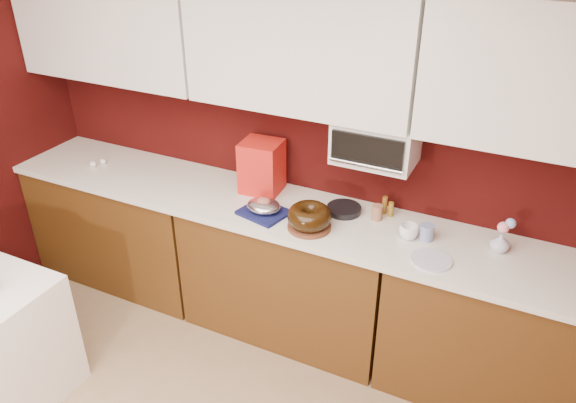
# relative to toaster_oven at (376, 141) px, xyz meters

# --- Properties ---
(wall_back) EXTENTS (4.00, 0.02, 2.50)m
(wall_back) POSITION_rel_toaster_oven_xyz_m (-0.45, 0.15, -0.12)
(wall_back) COLOR #370907
(wall_back) RESTS_ON floor
(base_cabinet_left) EXTENTS (1.31, 0.58, 0.86)m
(base_cabinet_left) POSITION_rel_toaster_oven_xyz_m (-1.78, -0.17, -0.95)
(base_cabinet_left) COLOR #513010
(base_cabinet_left) RESTS_ON floor
(base_cabinet_center) EXTENTS (1.31, 0.58, 0.86)m
(base_cabinet_center) POSITION_rel_toaster_oven_xyz_m (-0.45, -0.17, -0.95)
(base_cabinet_center) COLOR #513010
(base_cabinet_center) RESTS_ON floor
(base_cabinet_right) EXTENTS (1.31, 0.58, 0.86)m
(base_cabinet_right) POSITION_rel_toaster_oven_xyz_m (0.88, -0.17, -0.95)
(base_cabinet_right) COLOR #513010
(base_cabinet_right) RESTS_ON floor
(countertop) EXTENTS (4.00, 0.62, 0.04)m
(countertop) POSITION_rel_toaster_oven_xyz_m (-0.45, -0.17, -0.49)
(countertop) COLOR silver
(countertop) RESTS_ON base_cabinet_center
(upper_cabinet_left) EXTENTS (1.31, 0.33, 0.70)m
(upper_cabinet_left) POSITION_rel_toaster_oven_xyz_m (-1.78, -0.02, 0.48)
(upper_cabinet_left) COLOR white
(upper_cabinet_left) RESTS_ON wall_back
(upper_cabinet_center) EXTENTS (1.31, 0.33, 0.70)m
(upper_cabinet_center) POSITION_rel_toaster_oven_xyz_m (-0.45, -0.02, 0.48)
(upper_cabinet_center) COLOR white
(upper_cabinet_center) RESTS_ON wall_back
(upper_cabinet_right) EXTENTS (1.31, 0.33, 0.70)m
(upper_cabinet_right) POSITION_rel_toaster_oven_xyz_m (0.88, -0.02, 0.48)
(upper_cabinet_right) COLOR white
(upper_cabinet_right) RESTS_ON wall_back
(toaster_oven) EXTENTS (0.45, 0.30, 0.25)m
(toaster_oven) POSITION_rel_toaster_oven_xyz_m (0.00, 0.00, 0.00)
(toaster_oven) COLOR white
(toaster_oven) RESTS_ON upper_cabinet_center
(toaster_oven_door) EXTENTS (0.40, 0.02, 0.18)m
(toaster_oven_door) POSITION_rel_toaster_oven_xyz_m (0.00, -0.16, 0.00)
(toaster_oven_door) COLOR black
(toaster_oven_door) RESTS_ON toaster_oven
(toaster_oven_handle) EXTENTS (0.42, 0.02, 0.02)m
(toaster_oven_handle) POSITION_rel_toaster_oven_xyz_m (0.00, -0.18, -0.07)
(toaster_oven_handle) COLOR silver
(toaster_oven_handle) RESTS_ON toaster_oven
(cake_base) EXTENTS (0.32, 0.32, 0.02)m
(cake_base) POSITION_rel_toaster_oven_xyz_m (-0.26, -0.30, -0.46)
(cake_base) COLOR brown
(cake_base) RESTS_ON countertop
(bundt_cake) EXTENTS (0.34, 0.34, 0.10)m
(bundt_cake) POSITION_rel_toaster_oven_xyz_m (-0.26, -0.30, -0.40)
(bundt_cake) COLOR black
(bundt_cake) RESTS_ON cake_base
(navy_towel) EXTENTS (0.31, 0.28, 0.02)m
(navy_towel) POSITION_rel_toaster_oven_xyz_m (-0.57, -0.27, -0.46)
(navy_towel) COLOR #121645
(navy_towel) RESTS_ON countertop
(foil_ham_nest) EXTENTS (0.25, 0.23, 0.08)m
(foil_ham_nest) POSITION_rel_toaster_oven_xyz_m (-0.57, -0.27, -0.42)
(foil_ham_nest) COLOR silver
(foil_ham_nest) RESTS_ON navy_towel
(roasted_ham) EXTENTS (0.11, 0.10, 0.06)m
(roasted_ham) POSITION_rel_toaster_oven_xyz_m (-0.57, -0.27, -0.40)
(roasted_ham) COLOR #AB5F4E
(roasted_ham) RESTS_ON foil_ham_nest
(pandoro_box) EXTENTS (0.26, 0.24, 0.33)m
(pandoro_box) POSITION_rel_toaster_oven_xyz_m (-0.72, -0.01, -0.31)
(pandoro_box) COLOR #B70C1D
(pandoro_box) RESTS_ON countertop
(dark_pan) EXTENTS (0.26, 0.26, 0.04)m
(dark_pan) POSITION_rel_toaster_oven_xyz_m (-0.15, -0.04, -0.46)
(dark_pan) COLOR black
(dark_pan) RESTS_ON countertop
(coffee_mug) EXTENTS (0.13, 0.13, 0.10)m
(coffee_mug) POSITION_rel_toaster_oven_xyz_m (0.27, -0.16, -0.42)
(coffee_mug) COLOR white
(coffee_mug) RESTS_ON countertop
(blue_jar) EXTENTS (0.10, 0.10, 0.09)m
(blue_jar) POSITION_rel_toaster_oven_xyz_m (0.37, -0.13, -0.43)
(blue_jar) COLOR navy
(blue_jar) RESTS_ON countertop
(flower_vase) EXTENTS (0.09, 0.09, 0.12)m
(flower_vase) POSITION_rel_toaster_oven_xyz_m (0.74, -0.07, -0.41)
(flower_vase) COLOR silver
(flower_vase) RESTS_ON countertop
(flower_pink) EXTENTS (0.06, 0.06, 0.06)m
(flower_pink) POSITION_rel_toaster_oven_xyz_m (0.74, -0.07, -0.33)
(flower_pink) COLOR pink
(flower_pink) RESTS_ON flower_vase
(flower_blue) EXTENTS (0.06, 0.06, 0.06)m
(flower_blue) POSITION_rel_toaster_oven_xyz_m (0.77, -0.05, -0.30)
(flower_blue) COLOR #91AFE9
(flower_blue) RESTS_ON flower_vase
(china_plate) EXTENTS (0.23, 0.23, 0.01)m
(china_plate) POSITION_rel_toaster_oven_xyz_m (0.44, -0.32, -0.47)
(china_plate) COLOR silver
(china_plate) RESTS_ON countertop
(amber_bottle) EXTENTS (0.03, 0.03, 0.09)m
(amber_bottle) POSITION_rel_toaster_oven_xyz_m (0.11, 0.03, -0.43)
(amber_bottle) COLOR olive
(amber_bottle) RESTS_ON countertop
(paper_cup) EXTENTS (0.07, 0.07, 0.09)m
(paper_cup) POSITION_rel_toaster_oven_xyz_m (0.05, -0.04, -0.43)
(paper_cup) COLOR #986345
(paper_cup) RESTS_ON countertop
(egg_left) EXTENTS (0.07, 0.06, 0.04)m
(egg_left) POSITION_rel_toaster_oven_xyz_m (-1.95, -0.22, -0.45)
(egg_left) COLOR silver
(egg_left) RESTS_ON countertop
(egg_right) EXTENTS (0.05, 0.04, 0.04)m
(egg_right) POSITION_rel_toaster_oven_xyz_m (-1.92, -0.16, -0.46)
(egg_right) COLOR white
(egg_right) RESTS_ON countertop
(amber_bottle_tall) EXTENTS (0.04, 0.04, 0.11)m
(amber_bottle_tall) POSITION_rel_toaster_oven_xyz_m (0.07, 0.05, -0.42)
(amber_bottle_tall) COLOR brown
(amber_bottle_tall) RESTS_ON countertop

